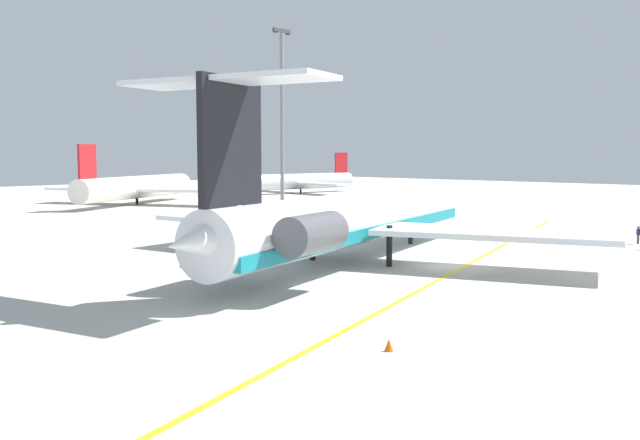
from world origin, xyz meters
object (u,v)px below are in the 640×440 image
(ground_crew_starboard, at_px, (267,217))
(light_mast, at_px, (282,109))
(airliner_mid_right, at_px, (140,187))
(safety_cone_nose, at_px, (583,240))
(safety_cone_wingtip, at_px, (389,345))
(airliner_far_right, at_px, (298,181))
(main_jetliner, at_px, (350,218))
(ground_crew_portside, at_px, (638,233))

(ground_crew_starboard, distance_m, light_mast, 45.39)
(airliner_mid_right, bearing_deg, safety_cone_nose, -115.40)
(safety_cone_wingtip, height_order, light_mast, light_mast)
(airliner_far_right, distance_m, safety_cone_wingtip, 119.91)
(ground_crew_starboard, height_order, light_mast, light_mast)
(light_mast, bearing_deg, safety_cone_nose, -108.22)
(airliner_mid_right, xyz_separation_m, airliner_far_right, (41.29, 2.65, -0.34))
(main_jetliner, height_order, light_mast, light_mast)
(main_jetliner, relative_size, airliner_far_right, 1.48)
(airliner_far_right, height_order, safety_cone_nose, airliner_far_right)
(ground_crew_starboard, bearing_deg, safety_cone_wingtip, -54.95)
(airliner_far_right, relative_size, ground_crew_portside, 17.29)
(airliner_far_right, xyz_separation_m, safety_cone_wingtip, (-82.94, -86.57, -2.33))
(light_mast, bearing_deg, safety_cone_wingtip, -131.58)
(ground_crew_portside, height_order, ground_crew_starboard, ground_crew_portside)
(airliner_mid_right, relative_size, light_mast, 1.04)
(main_jetliner, xyz_separation_m, light_mast, (45.56, 54.13, 12.97))
(ground_crew_portside, xyz_separation_m, safety_cone_nose, (-2.40, 4.27, -0.81))
(safety_cone_nose, bearing_deg, airliner_far_right, 62.55)
(safety_cone_nose, height_order, light_mast, light_mast)
(ground_crew_portside, bearing_deg, main_jetliner, -6.94)
(airliner_far_right, relative_size, safety_cone_nose, 53.84)
(ground_crew_portside, bearing_deg, ground_crew_starboard, -52.93)
(ground_crew_portside, height_order, safety_cone_nose, ground_crew_portside)
(main_jetliner, bearing_deg, airliner_mid_right, 56.01)
(main_jetliner, height_order, ground_crew_portside, main_jetliner)
(ground_crew_starboard, height_order, safety_cone_wingtip, ground_crew_starboard)
(main_jetliner, distance_m, safety_cone_nose, 26.55)
(airliner_mid_right, distance_m, ground_crew_portside, 80.14)
(ground_crew_portside, xyz_separation_m, ground_crew_starboard, (-12.94, 37.74, -0.00))
(airliner_mid_right, relative_size, safety_cone_wingtip, 57.92)
(light_mast, bearing_deg, ground_crew_portside, -105.23)
(main_jetliner, bearing_deg, ground_crew_starboard, 45.95)
(main_jetliner, bearing_deg, ground_crew_portside, -39.15)
(main_jetliner, distance_m, safety_cone_wingtip, 24.21)
(light_mast, bearing_deg, airliner_mid_right, 148.18)
(ground_crew_starboard, bearing_deg, ground_crew_portside, 1.24)
(airliner_far_right, distance_m, light_mast, 29.10)
(airliner_mid_right, distance_m, safety_cone_wingtip, 93.73)
(ground_crew_starboard, relative_size, safety_cone_wingtip, 3.10)
(airliner_mid_right, height_order, airliner_far_right, airliner_mid_right)
(airliner_mid_right, relative_size, ground_crew_starboard, 18.67)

